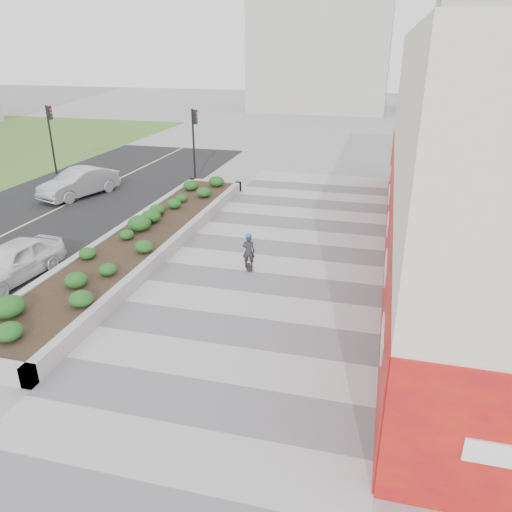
# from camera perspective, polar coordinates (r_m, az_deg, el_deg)

# --- Properties ---
(ground) EXTENTS (160.00, 160.00, 0.00)m
(ground) POSITION_cam_1_polar(r_m,az_deg,el_deg) (13.06, -4.35, -12.54)
(ground) COLOR gray
(ground) RESTS_ON ground
(walkway) EXTENTS (8.00, 36.00, 0.01)m
(walkway) POSITION_cam_1_polar(r_m,az_deg,el_deg) (15.48, -0.80, -6.27)
(walkway) COLOR #A8A8AD
(walkway) RESTS_ON ground
(building) EXTENTS (6.04, 24.08, 8.00)m
(building) POSITION_cam_1_polar(r_m,az_deg,el_deg) (19.62, 24.62, 10.41)
(building) COLOR beige
(building) RESTS_ON ground
(planter) EXTENTS (3.00, 18.00, 0.90)m
(planter) POSITION_cam_1_polar(r_m,az_deg,el_deg) (20.57, -12.75, 2.08)
(planter) COLOR #9E9EA0
(planter) RESTS_ON ground
(street) EXTENTS (10.00, 40.00, 0.00)m
(street) POSITION_cam_1_polar(r_m,az_deg,el_deg) (24.28, -26.51, 2.37)
(street) COLOR black
(street) RESTS_ON ground
(traffic_signal_near) EXTENTS (0.33, 0.28, 4.20)m
(traffic_signal_near) POSITION_cam_1_polar(r_m,az_deg,el_deg) (29.95, -7.06, 13.63)
(traffic_signal_near) COLOR black
(traffic_signal_near) RESTS_ON ground
(traffic_signal_far) EXTENTS (0.33, 0.28, 4.20)m
(traffic_signal_far) POSITION_cam_1_polar(r_m,az_deg,el_deg) (33.96, -22.42, 13.23)
(traffic_signal_far) COLOR black
(traffic_signal_far) RESTS_ON ground
(distant_bldg_north_l) EXTENTS (16.00, 12.00, 20.00)m
(distant_bldg_north_l) POSITION_cam_1_polar(r_m,az_deg,el_deg) (65.61, 7.71, 25.00)
(distant_bldg_north_l) COLOR #ADAAA3
(distant_bldg_north_l) RESTS_ON ground
(distant_bldg_north_r) EXTENTS (14.00, 10.00, 24.00)m
(distant_bldg_north_r) POSITION_cam_1_polar(r_m,az_deg,el_deg) (71.06, 26.25, 24.53)
(distant_bldg_north_r) COLOR #ADAAA3
(distant_bldg_north_r) RESTS_ON ground
(manhole_cover) EXTENTS (0.44, 0.44, 0.01)m
(manhole_cover) POSITION_cam_1_polar(r_m,az_deg,el_deg) (15.37, 1.01, -6.51)
(manhole_cover) COLOR #595654
(manhole_cover) RESTS_ON ground
(skateboarder) EXTENTS (0.48, 0.74, 1.39)m
(skateboarder) POSITION_cam_1_polar(r_m,az_deg,el_deg) (18.00, -0.85, 0.60)
(skateboarder) COLOR beige
(skateboarder) RESTS_ON ground
(car_white) EXTENTS (1.98, 4.09, 1.35)m
(car_white) POSITION_cam_1_polar(r_m,az_deg,el_deg) (19.14, -26.08, -0.59)
(car_white) COLOR white
(car_white) RESTS_ON ground
(car_silver) EXTENTS (2.87, 4.74, 1.48)m
(car_silver) POSITION_cam_1_polar(r_m,az_deg,el_deg) (28.59, -19.56, 7.89)
(car_silver) COLOR #B4B7BC
(car_silver) RESTS_ON ground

